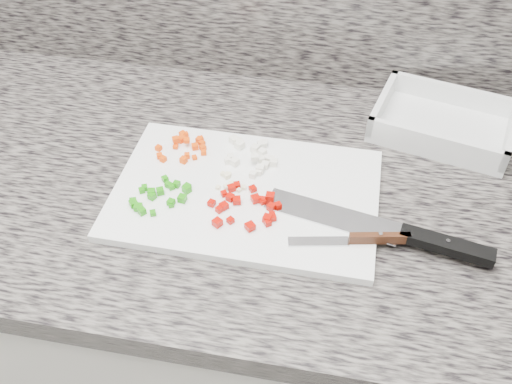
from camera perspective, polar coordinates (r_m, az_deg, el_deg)
cabinet at (r=1.30m, az=-5.12°, el=-13.23°), size 3.92×0.62×0.86m
countertop at (r=0.96m, az=-6.80°, el=1.39°), size 3.96×0.64×0.04m
cutting_board at (r=0.88m, az=-1.03°, el=-0.18°), size 0.41×0.27×0.01m
carrot_pile at (r=0.96m, az=-7.12°, el=4.63°), size 0.09×0.08×0.02m
onion_pile at (r=0.93m, az=-0.42°, el=3.79°), size 0.09×0.09×0.02m
green_pepper_pile at (r=0.88m, az=-9.63°, el=-0.36°), size 0.09×0.09×0.01m
red_pepper_pile at (r=0.85m, az=-0.87°, el=-1.40°), size 0.11×0.10×0.01m
garlic_pile at (r=0.89m, az=-2.72°, el=1.09°), size 0.05×0.04×0.01m
chef_knife at (r=0.84m, az=14.73°, el=-4.16°), size 0.33×0.10×0.02m
paring_knife at (r=0.82m, az=10.76°, el=-4.64°), size 0.17×0.05×0.02m
tray at (r=1.05m, az=18.15°, el=6.47°), size 0.26×0.22×0.05m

